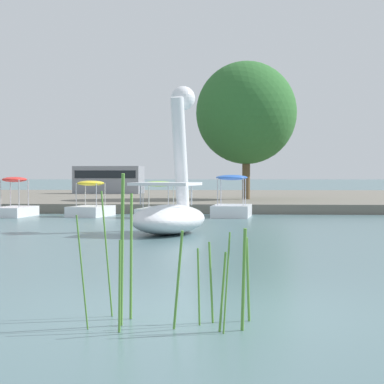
# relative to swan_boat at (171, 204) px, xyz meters

# --- Properties ---
(ground_plane) EXTENTS (535.73, 535.73, 0.00)m
(ground_plane) POSITION_rel_swan_boat_xyz_m (1.32, -10.96, -0.80)
(ground_plane) COLOR slate
(shore_bank_far) EXTENTS (158.04, 27.94, 0.40)m
(shore_bank_far) POSITION_rel_swan_boat_xyz_m (1.32, 23.50, -0.61)
(shore_bank_far) COLOR #6B665B
(shore_bank_far) RESTS_ON ground_plane
(swan_boat) EXTENTS (2.45, 3.72, 4.13)m
(swan_boat) POSITION_rel_swan_boat_xyz_m (0.00, 0.00, 0.00)
(swan_boat) COLOR white
(swan_boat) RESTS_ON ground_plane
(pedal_boat_blue) EXTENTS (1.58, 2.44, 1.59)m
(pedal_boat_blue) POSITION_rel_swan_boat_xyz_m (1.61, 7.78, -0.34)
(pedal_boat_blue) COLOR white
(pedal_boat_blue) RESTS_ON ground_plane
(pedal_boat_lime) EXTENTS (1.55, 2.35, 1.36)m
(pedal_boat_lime) POSITION_rel_swan_boat_xyz_m (-1.13, 7.20, -0.40)
(pedal_boat_lime) COLOR white
(pedal_boat_lime) RESTS_ON ground_plane
(pedal_boat_yellow) EXTENTS (1.65, 2.21, 1.37)m
(pedal_boat_yellow) POSITION_rel_swan_boat_xyz_m (-3.80, 7.76, -0.41)
(pedal_boat_yellow) COLOR white
(pedal_boat_yellow) RESTS_ON ground_plane
(pedal_boat_red) EXTENTS (1.32, 2.30, 1.52)m
(pedal_boat_red) POSITION_rel_swan_boat_xyz_m (-6.70, 7.49, -0.39)
(pedal_boat_red) COLOR white
(pedal_boat_red) RESTS_ON ground_plane
(tree_broadleaf_behind_dock) EXTENTS (5.77, 5.95, 6.79)m
(tree_broadleaf_behind_dock) POSITION_rel_swan_boat_xyz_m (2.27, 15.90, 3.85)
(tree_broadleaf_behind_dock) COLOR brown
(tree_broadleaf_behind_dock) RESTS_ON shore_bank_far
(parked_van) EXTENTS (4.52, 2.16, 1.78)m
(parked_van) POSITION_rel_swan_boat_xyz_m (-6.51, 26.43, 0.55)
(parked_van) COLOR gray
(parked_van) RESTS_ON shore_bank_far
(reed_clump_foreground) EXTENTS (1.78, 0.81, 1.60)m
(reed_clump_foreground) POSITION_rel_swan_boat_xyz_m (1.07, -11.71, -0.21)
(reed_clump_foreground) COLOR #568E38
(reed_clump_foreground) RESTS_ON ground_plane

